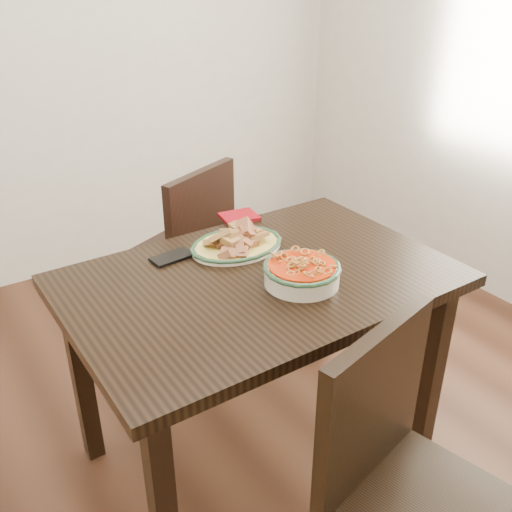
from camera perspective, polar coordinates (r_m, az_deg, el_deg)
floor at (r=2.29m, az=-1.62°, el=-18.31°), size 3.50×3.50×0.00m
wall_back at (r=3.24m, az=-19.90°, el=19.95°), size 3.50×0.10×2.60m
dining_table at (r=1.86m, az=0.34°, el=-4.55°), size 1.21×0.81×0.75m
chair_far at (r=2.53m, az=-7.19°, el=0.46°), size 0.55×0.55×0.89m
chair_near at (r=1.56m, az=14.51°, el=-20.69°), size 0.50×0.50×0.89m
fish_plate at (r=1.96m, az=-1.96°, el=1.96°), size 0.33×0.26×0.11m
noodle_bowl at (r=1.75m, az=4.60°, el=-1.48°), size 0.24×0.24×0.08m
smartphone at (r=1.93m, az=-8.41°, el=-0.12°), size 0.14×0.09×0.01m
napkin at (r=2.22m, az=-1.69°, el=3.97°), size 0.15×0.13×0.01m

